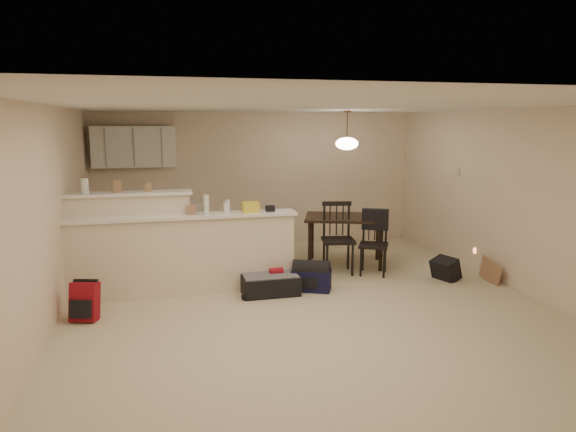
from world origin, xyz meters
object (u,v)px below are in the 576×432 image
object	(u,v)px
dining_chair_far	(374,243)
black_daypack	(445,269)
navy_duffel	(311,280)
dining_chair_near	(338,238)
red_backpack	(85,302)
pendant_lamp	(347,143)
suitcase	(270,284)
dining_table	(345,222)

from	to	relation	value
dining_chair_far	black_daypack	bearing A→B (deg)	-1.46
navy_duffel	dining_chair_near	bearing A→B (deg)	72.39
dining_chair_near	dining_chair_far	distance (m)	0.54
dining_chair_far	red_backpack	bearing A→B (deg)	-139.44
pendant_lamp	dining_chair_near	world-z (taller)	pendant_lamp
red_backpack	dining_chair_near	bearing A→B (deg)	33.40
suitcase	navy_duffel	distance (m)	0.59
navy_duffel	dining_table	bearing A→B (deg)	75.96
dining_table	pendant_lamp	size ratio (longest dim) A/B	2.42
dining_chair_far	black_daypack	xyz separation A→B (m)	(0.94, -0.52, -0.33)
dining_chair_near	dining_chair_far	xyz separation A→B (m)	(0.50, -0.20, -0.06)
dining_table	dining_chair_far	distance (m)	0.73
suitcase	red_backpack	xyz separation A→B (m)	(-2.32, -0.43, 0.10)
dining_chair_far	red_backpack	distance (m)	4.16
dining_table	black_daypack	distance (m)	1.74
dining_chair_near	suitcase	world-z (taller)	dining_chair_near
red_backpack	suitcase	bearing A→B (deg)	25.96
dining_table	dining_chair_near	bearing A→B (deg)	-102.20
suitcase	black_daypack	bearing A→B (deg)	-0.42
pendant_lamp	dining_chair_near	xyz separation A→B (m)	(-0.27, -0.45, -1.44)
dining_chair_near	red_backpack	bearing A→B (deg)	-152.21
red_backpack	navy_duffel	distance (m)	2.94
pendant_lamp	suitcase	distance (m)	2.66
red_backpack	black_daypack	world-z (taller)	red_backpack
dining_table	pendant_lamp	distance (m)	1.28
dining_table	black_daypack	world-z (taller)	dining_table
dining_chair_near	red_backpack	distance (m)	3.74
dining_chair_near	dining_table	bearing A→B (deg)	68.32
pendant_lamp	red_backpack	size ratio (longest dim) A/B	1.36
pendant_lamp	suitcase	bearing A→B (deg)	-142.15
pendant_lamp	navy_duffel	bearing A→B (deg)	-128.03
dining_chair_near	red_backpack	world-z (taller)	dining_chair_near
dining_table	dining_chair_far	xyz separation A→B (m)	(0.23, -0.65, -0.22)
dining_table	suitcase	size ratio (longest dim) A/B	1.96
dining_chair_near	black_daypack	world-z (taller)	dining_chair_near
dining_chair_near	dining_chair_far	world-z (taller)	dining_chair_near
pendant_lamp	black_daypack	bearing A→B (deg)	-45.09
dining_chair_far	dining_chair_near	bearing A→B (deg)	-174.82
pendant_lamp	dining_chair_near	bearing A→B (deg)	-121.46
dining_chair_far	red_backpack	xyz separation A→B (m)	(-4.05, -0.95, -0.26)
suitcase	black_daypack	distance (m)	2.67
dining_chair_near	red_backpack	xyz separation A→B (m)	(-3.54, -1.15, -0.32)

